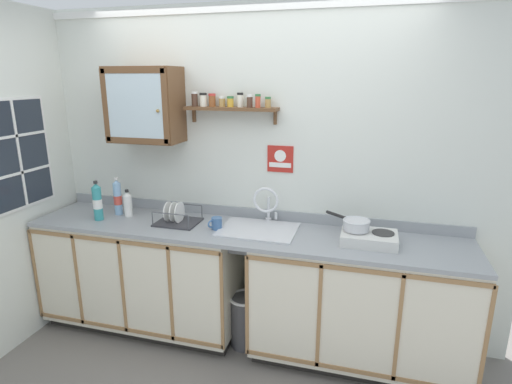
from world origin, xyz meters
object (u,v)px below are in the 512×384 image
hot_plate_stove (369,238)px  saucepan (356,224)px  bottle_opaque_white_1 (128,204)px  bottle_detergent_teal_2 (97,202)px  bottle_water_blue_0 (118,198)px  wall_cabinet (145,105)px  sink (259,232)px  warning_sign (280,159)px  trash_bin (245,320)px  dish_rack (177,218)px  mug (216,223)px

hot_plate_stove → saucepan: 0.13m
bottle_opaque_white_1 → bottle_detergent_teal_2: bottle_detergent_teal_2 is taller
bottle_opaque_white_1 → bottle_detergent_teal_2: (-0.17, -0.14, 0.04)m
bottle_water_blue_0 → wall_cabinet: wall_cabinet is taller
sink → saucepan: size_ratio=1.75×
wall_cabinet → warning_sign: 1.11m
bottle_detergent_teal_2 → trash_bin: bottle_detergent_teal_2 is taller
bottle_detergent_teal_2 → dish_rack: bottle_detergent_teal_2 is taller
bottle_opaque_white_1 → dish_rack: bearing=-5.6°
dish_rack → mug: (0.34, -0.04, 0.01)m
wall_cabinet → bottle_water_blue_0: bearing=-163.3°
bottle_water_blue_0 → bottle_detergent_teal_2: 0.18m
bottle_detergent_teal_2 → trash_bin: 1.46m
saucepan → bottle_water_blue_0: bottle_water_blue_0 is taller
bottle_detergent_teal_2 → sink: bearing=5.8°
sink → wall_cabinet: bearing=173.4°
hot_plate_stove → mug: bearing=-178.5°
sink → wall_cabinet: wall_cabinet is taller
hot_plate_stove → dish_rack: dish_rack is taller
sink → bottle_detergent_teal_2: (-1.27, -0.13, 0.16)m
sink → dish_rack: size_ratio=1.75×
mug → warning_sign: size_ratio=0.51×
bottle_water_blue_0 → bottle_opaque_white_1: 0.11m
saucepan → sink: bearing=178.2°
bottle_detergent_teal_2 → wall_cabinet: (0.33, 0.24, 0.73)m
wall_cabinet → trash_bin: bearing=-13.0°
saucepan → trash_bin: (-0.77, -0.07, -0.83)m
sink → hot_plate_stove: (0.78, -0.05, 0.06)m
saucepan → bottle_opaque_white_1: bottle_opaque_white_1 is taller
sink → bottle_water_blue_0: bottle_water_blue_0 is taller
saucepan → trash_bin: 1.13m
sink → bottle_opaque_white_1: size_ratio=2.52×
saucepan → trash_bin: saucepan is taller
bottle_water_blue_0 → mug: 0.90m
bottle_detergent_teal_2 → warning_sign: (1.36, 0.38, 0.34)m
bottle_detergent_teal_2 → mug: size_ratio=3.05×
dish_rack → trash_bin: bearing=-5.8°
hot_plate_stove → trash_bin: hot_plate_stove is taller
hot_plate_stove → warning_sign: warning_sign is taller
hot_plate_stove → bottle_opaque_white_1: bearing=178.2°
hot_plate_stove → warning_sign: bearing=156.7°
bottle_detergent_teal_2 → wall_cabinet: size_ratio=0.56×
warning_sign → bottle_detergent_teal_2: bearing=-164.5°
mug → saucepan: bearing=3.1°
bottle_opaque_white_1 → sink: bearing=-0.6°
trash_bin → bottle_detergent_teal_2: bearing=-178.0°
saucepan → mug: (-0.99, -0.05, -0.07)m
mug → wall_cabinet: 1.06m
bottle_opaque_white_1 → warning_sign: 1.27m
bottle_opaque_white_1 → bottle_detergent_teal_2: 0.23m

